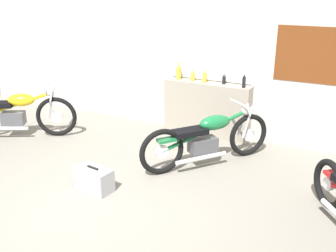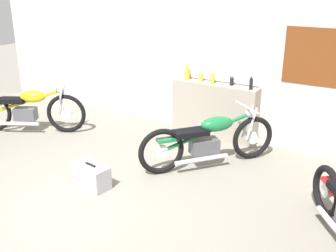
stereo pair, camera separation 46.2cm
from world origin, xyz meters
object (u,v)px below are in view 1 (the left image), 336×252
(bottle_left_center, at_px, (193,76))
(bottle_center, at_px, (205,77))
(bottle_right_center, at_px, (224,79))
(hard_case_silver, at_px, (94,179))
(bottle_leftmost, at_px, (179,72))
(bottle_rightmost, at_px, (244,81))
(motorcycle_green, at_px, (207,138))
(motorcycle_yellow, at_px, (16,113))

(bottle_left_center, relative_size, bottle_center, 0.81)
(bottle_right_center, distance_m, hard_case_silver, 2.86)
(bottle_leftmost, distance_m, bottle_rightmost, 1.21)
(bottle_leftmost, distance_m, bottle_right_center, 0.84)
(bottle_center, distance_m, bottle_rightmost, 0.71)
(bottle_center, distance_m, hard_case_silver, 2.74)
(bottle_center, height_order, hard_case_silver, bottle_center)
(bottle_rightmost, xyz_separation_m, motorcycle_green, (-0.19, -1.08, -0.65))
(bottle_left_center, xyz_separation_m, motorcycle_yellow, (-2.67, -1.58, -0.61))
(bottle_leftmost, xyz_separation_m, bottle_center, (0.51, -0.02, -0.03))
(motorcycle_yellow, bearing_deg, bottle_left_center, 30.67)
(bottle_left_center, height_order, hard_case_silver, bottle_left_center)
(bottle_leftmost, bearing_deg, bottle_left_center, 1.18)
(bottle_rightmost, bearing_deg, bottle_right_center, 166.41)
(bottle_center, relative_size, bottle_right_center, 1.26)
(bottle_rightmost, bearing_deg, bottle_left_center, 176.29)
(motorcycle_yellow, bearing_deg, bottle_leftmost, 33.36)
(bottle_leftmost, distance_m, hard_case_silver, 2.71)
(bottle_leftmost, xyz_separation_m, bottle_left_center, (0.27, 0.01, -0.05))
(bottle_center, relative_size, bottle_rightmost, 0.96)
(bottle_center, bearing_deg, bottle_leftmost, 178.18)
(bottle_right_center, xyz_separation_m, motorcycle_yellow, (-3.24, -1.61, -0.61))
(bottle_rightmost, height_order, motorcycle_yellow, bottle_rightmost)
(bottle_center, bearing_deg, bottle_right_center, 8.74)
(bottle_left_center, relative_size, motorcycle_green, 0.11)
(bottle_left_center, xyz_separation_m, motorcycle_green, (0.74, -1.14, -0.62))
(bottle_left_center, distance_m, motorcycle_yellow, 3.16)
(motorcycle_yellow, relative_size, motorcycle_green, 1.06)
(motorcycle_yellow, relative_size, hard_case_silver, 3.39)
(bottle_left_center, bearing_deg, hard_case_silver, -96.90)
(bottle_rightmost, relative_size, hard_case_silver, 0.44)
(bottle_left_center, height_order, motorcycle_green, bottle_left_center)
(bottle_left_center, height_order, bottle_rightmost, bottle_rightmost)
(bottle_right_center, distance_m, motorcycle_green, 1.33)
(motorcycle_green, bearing_deg, bottle_rightmost, 79.76)
(bottle_center, height_order, motorcycle_yellow, bottle_center)
(motorcycle_yellow, distance_m, hard_case_silver, 2.57)
(bottle_leftmost, relative_size, bottle_left_center, 1.57)
(bottle_center, xyz_separation_m, motorcycle_green, (0.51, -1.12, -0.64))
(bottle_center, xyz_separation_m, motorcycle_yellow, (-2.90, -1.56, -0.63))
(bottle_right_center, height_order, motorcycle_yellow, bottle_right_center)
(bottle_right_center, relative_size, motorcycle_yellow, 0.10)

